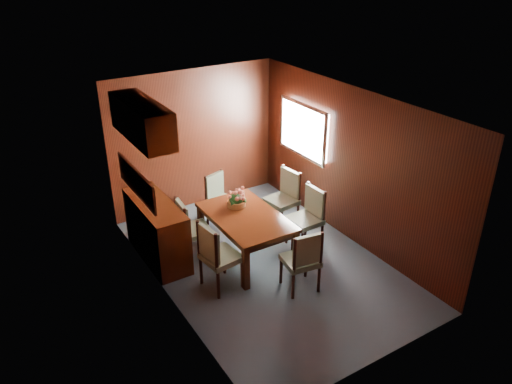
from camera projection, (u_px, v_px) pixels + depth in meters
ground at (266, 263)px, 7.29m from camera, size 4.50×4.50×0.00m
room_shell at (247, 154)px, 6.76m from camera, size 3.06×4.52×2.41m
sideboard at (157, 230)px, 7.26m from camera, size 0.48×1.40×0.90m
dining_table at (246, 221)px, 7.20m from camera, size 0.93×1.48×0.69m
chair_left_near at (216, 253)px, 6.54m from camera, size 0.50×0.52×0.99m
chair_left_far at (190, 226)px, 7.21m from camera, size 0.47×0.48×0.94m
chair_right_near at (309, 214)px, 7.53m from camera, size 0.44×0.46×0.96m
chair_right_far at (285, 195)px, 8.07m from camera, size 0.49×0.51×0.97m
chair_head at (303, 258)px, 6.50m from camera, size 0.50×0.49×0.93m
chair_foot at (219, 196)px, 8.14m from camera, size 0.52×0.51×0.88m
flower_centerpiece at (236, 197)px, 7.35m from camera, size 0.29×0.29×0.29m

